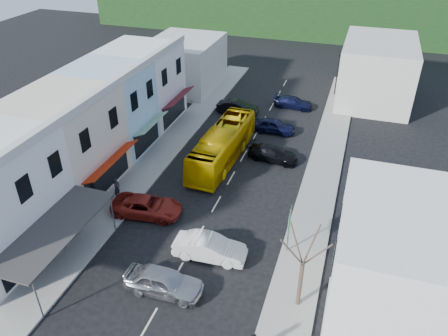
% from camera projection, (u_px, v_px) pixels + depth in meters
% --- Properties ---
extents(ground, '(120.00, 120.00, 0.00)m').
position_uv_depth(ground, '(198.00, 235.00, 31.52)').
color(ground, black).
rests_on(ground, ground).
extents(sidewalk_left, '(3.00, 52.00, 0.15)m').
position_uv_depth(sidewalk_left, '(162.00, 153.00, 41.52)').
color(sidewalk_left, gray).
rests_on(sidewalk_left, ground).
extents(sidewalk_right, '(3.00, 52.00, 0.15)m').
position_uv_depth(sidewalk_right, '(321.00, 180.00, 37.59)').
color(sidewalk_right, gray).
rests_on(sidewalk_right, ground).
extents(shopfront_row, '(8.25, 30.00, 8.00)m').
position_uv_depth(shopfront_row, '(79.00, 132.00, 36.72)').
color(shopfront_row, silver).
rests_on(shopfront_row, ground).
extents(right_building, '(8.00, 9.00, 8.00)m').
position_uv_depth(right_building, '(412.00, 278.00, 22.63)').
color(right_building, silver).
rests_on(right_building, ground).
extents(distant_block_left, '(8.00, 10.00, 6.00)m').
position_uv_depth(distant_block_left, '(185.00, 63.00, 54.89)').
color(distant_block_left, '#B7B2A8').
rests_on(distant_block_left, ground).
extents(distant_block_right, '(8.00, 12.00, 7.00)m').
position_uv_depth(distant_block_right, '(377.00, 71.00, 51.02)').
color(distant_block_right, '#B7B2A8').
rests_on(distant_block_right, ground).
extents(bus, '(2.97, 11.69, 3.10)m').
position_uv_depth(bus, '(223.00, 145.00, 39.74)').
color(bus, '#D7A603').
rests_on(bus, ground).
extents(car_silver, '(4.43, 1.87, 1.40)m').
position_uv_depth(car_silver, '(164.00, 283.00, 26.69)').
color(car_silver, '#A0A1A5').
rests_on(car_silver, ground).
extents(car_white, '(4.50, 2.05, 1.40)m').
position_uv_depth(car_white, '(210.00, 249.00, 29.27)').
color(car_white, silver).
rests_on(car_white, ground).
extents(car_red, '(4.80, 2.46, 1.40)m').
position_uv_depth(car_red, '(147.00, 207.00, 33.28)').
color(car_red, maroon).
rests_on(car_red, ground).
extents(car_black_near, '(4.67, 2.32, 1.40)m').
position_uv_depth(car_black_near, '(273.00, 153.00, 40.21)').
color(car_black_near, black).
rests_on(car_black_near, ground).
extents(car_navy_mid, '(4.45, 1.92, 1.40)m').
position_uv_depth(car_navy_mid, '(274.00, 126.00, 45.02)').
color(car_navy_mid, black).
rests_on(car_navy_mid, ground).
extents(car_black_far, '(4.40, 1.81, 1.40)m').
position_uv_depth(car_black_far, '(238.00, 108.00, 48.89)').
color(car_black_far, black).
rests_on(car_black_far, ground).
extents(car_navy_far, '(4.62, 2.17, 1.40)m').
position_uv_depth(car_navy_far, '(293.00, 102.00, 50.30)').
color(car_navy_far, black).
rests_on(car_navy_far, ground).
extents(pedestrian_left, '(0.41, 0.61, 1.70)m').
position_uv_depth(pedestrian_left, '(117.00, 189.00, 34.84)').
color(pedestrian_left, black).
rests_on(pedestrian_left, sidewalk_left).
extents(direction_sign, '(0.45, 1.63, 3.55)m').
position_uv_depth(direction_sign, '(289.00, 232.00, 29.12)').
color(direction_sign, '#0F5824').
rests_on(direction_sign, ground).
extents(street_tree, '(3.56, 3.56, 6.65)m').
position_uv_depth(street_tree, '(303.00, 264.00, 24.39)').
color(street_tree, '#37271E').
rests_on(street_tree, ground).
extents(traffic_signal, '(1.10, 1.38, 5.54)m').
position_uv_depth(traffic_signal, '(337.00, 74.00, 52.36)').
color(traffic_signal, black).
rests_on(traffic_signal, ground).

